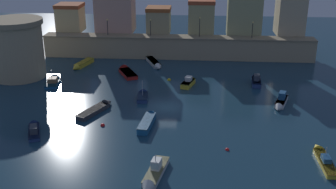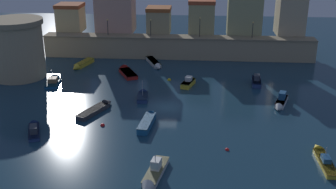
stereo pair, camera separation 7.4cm
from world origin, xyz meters
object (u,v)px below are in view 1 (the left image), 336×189
(moored_boat_1, at_px, (148,120))
(moored_boat_7, at_px, (126,71))
(moored_boat_11, at_px, (155,63))
(moored_boat_8, at_px, (34,129))
(quay_lamp_3, at_px, (253,27))
(moored_boat_6, at_px, (143,96))
(moored_boat_9, at_px, (323,158))
(moored_boat_12, at_px, (82,64))
(moored_boat_10, at_px, (281,102))
(mooring_buoy_2, at_px, (103,126))
(moored_boat_5, at_px, (54,81))
(moored_boat_0, at_px, (98,108))
(moored_boat_2, at_px, (256,80))
(quay_lamp_0, at_px, (107,24))
(mooring_buoy_1, at_px, (227,150))
(quay_lamp_1, at_px, (150,25))
(quay_lamp_2, at_px, (200,24))
(fortress_tower, at_px, (17,48))
(mooring_buoy_0, at_px, (169,80))
(moored_boat_3, at_px, (153,175))
(moored_boat_4, at_px, (189,82))

(moored_boat_1, bearing_deg, moored_boat_7, 23.35)
(moored_boat_11, bearing_deg, moored_boat_8, -44.93)
(quay_lamp_3, distance_m, moored_boat_6, 28.10)
(moored_boat_9, height_order, moored_boat_12, moored_boat_9)
(moored_boat_10, height_order, mooring_buoy_2, moored_boat_10)
(quay_lamp_3, bearing_deg, moored_boat_7, -155.22)
(moored_boat_5, distance_m, moored_boat_11, 18.32)
(moored_boat_5, bearing_deg, moored_boat_0, -145.32)
(mooring_buoy_2, bearing_deg, moored_boat_11, 81.65)
(moored_boat_6, relative_size, moored_boat_9, 0.62)
(moored_boat_2, relative_size, moored_boat_6, 1.25)
(quay_lamp_0, bearing_deg, mooring_buoy_1, -59.93)
(moored_boat_8, distance_m, mooring_buoy_1, 23.12)
(moored_boat_7, bearing_deg, moored_boat_12, 43.12)
(moored_boat_6, height_order, mooring_buoy_2, moored_boat_6)
(moored_boat_5, distance_m, moored_boat_10, 35.08)
(moored_boat_2, bearing_deg, quay_lamp_1, 58.96)
(quay_lamp_2, xyz_separation_m, moored_boat_1, (-6.08, -29.77, -6.15))
(quay_lamp_1, relative_size, moored_boat_5, 0.58)
(quay_lamp_0, relative_size, moored_boat_11, 0.44)
(quay_lamp_0, height_order, mooring_buoy_1, quay_lamp_0)
(fortress_tower, bearing_deg, moored_boat_8, -63.20)
(moored_boat_9, relative_size, moored_boat_10, 1.23)
(fortress_tower, relative_size, mooring_buoy_2, 17.01)
(mooring_buoy_2, bearing_deg, quay_lamp_1, 85.38)
(moored_boat_2, xyz_separation_m, moored_boat_11, (-17.13, 8.14, -0.13))
(moored_boat_0, distance_m, mooring_buoy_0, 15.62)
(quay_lamp_1, distance_m, mooring_buoy_0, 15.18)
(moored_boat_12, bearing_deg, fortress_tower, -38.60)
(moored_boat_3, relative_size, moored_boat_5, 1.24)
(moored_boat_5, bearing_deg, quay_lamp_2, -63.67)
(moored_boat_5, xyz_separation_m, moored_boat_11, (15.03, 10.47, 0.05))
(moored_boat_7, relative_size, mooring_buoy_0, 10.75)
(mooring_buoy_1, bearing_deg, quay_lamp_3, 80.04)
(moored_boat_6, bearing_deg, moored_boat_0, 128.58)
(fortress_tower, bearing_deg, quay_lamp_2, 24.26)
(moored_boat_0, distance_m, moored_boat_7, 15.99)
(quay_lamp_0, relative_size, mooring_buoy_1, 6.72)
(mooring_buoy_0, bearing_deg, quay_lamp_1, 108.88)
(moored_boat_2, relative_size, mooring_buoy_2, 9.51)
(moored_boat_1, distance_m, mooring_buoy_2, 5.68)
(moored_boat_2, height_order, moored_boat_3, moored_boat_3)
(fortress_tower, xyz_separation_m, mooring_buoy_0, (24.77, 0.21, -4.86))
(moored_boat_1, relative_size, mooring_buoy_2, 11.78)
(moored_boat_5, bearing_deg, moored_boat_3, -152.69)
(moored_boat_8, height_order, mooring_buoy_2, moored_boat_8)
(quay_lamp_3, xyz_separation_m, moored_boat_3, (-13.78, -42.28, -5.79))
(moored_boat_8, bearing_deg, mooring_buoy_0, -57.82)
(moored_boat_2, relative_size, moored_boat_4, 1.15)
(moored_boat_1, bearing_deg, quay_lamp_0, 26.56)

